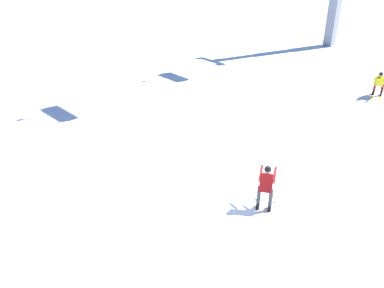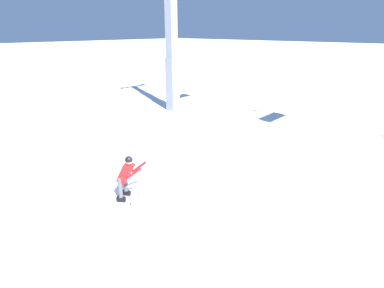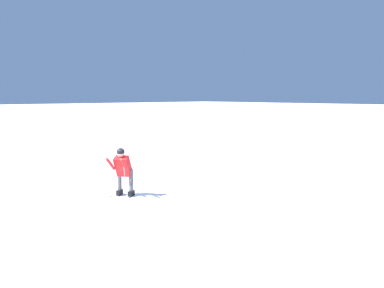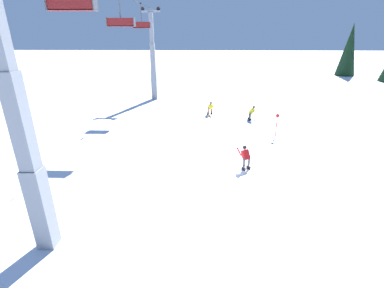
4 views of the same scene
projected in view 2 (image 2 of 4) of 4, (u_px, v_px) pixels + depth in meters
The scene contains 3 objects.
ground_plane at pixel (161, 193), 9.75m from camera, with size 260.00×260.00×0.00m, color white.
skier_carving_main at pixel (126, 175), 9.11m from camera, with size 1.69×1.32×1.64m.
lift_tower_near at pixel (172, 38), 18.21m from camera, with size 0.66×2.92×10.78m.
Camera 2 is at (6.48, -5.56, 5.09)m, focal length 27.43 mm.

